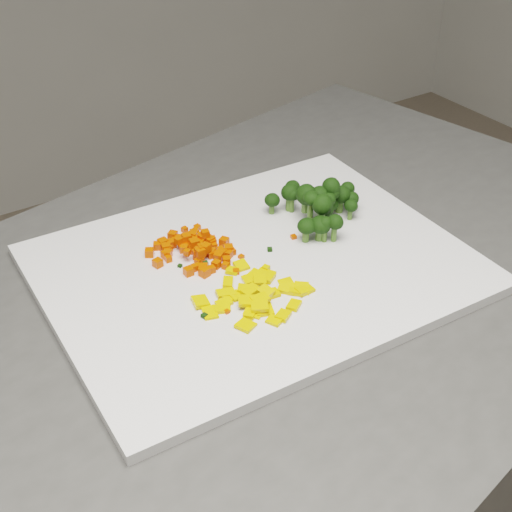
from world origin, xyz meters
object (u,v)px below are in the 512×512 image
cutting_board (256,267)px  pepper_pile (252,291)px  broccoli_pile (317,202)px  counter_block (287,495)px  carrot_pile (192,242)px

cutting_board → pepper_pile: 0.07m
broccoli_pile → counter_block: bearing=-145.6°
counter_block → cutting_board: size_ratio=2.00×
counter_block → carrot_pile: (-0.10, 0.07, 0.48)m
cutting_board → carrot_pile: size_ratio=4.50×
counter_block → pepper_pile: pepper_pile is taller
counter_block → cutting_board: 0.46m
carrot_pile → broccoli_pile: 0.17m
pepper_pile → carrot_pile: bearing=96.0°
cutting_board → broccoli_pile: (0.11, 0.03, 0.04)m
counter_block → pepper_pile: bearing=-154.8°
broccoli_pile → pepper_pile: bearing=-150.9°
broccoli_pile → carrot_pile: bearing=170.5°
pepper_pile → broccoli_pile: bearing=29.1°
counter_block → broccoli_pile: bearing=34.4°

